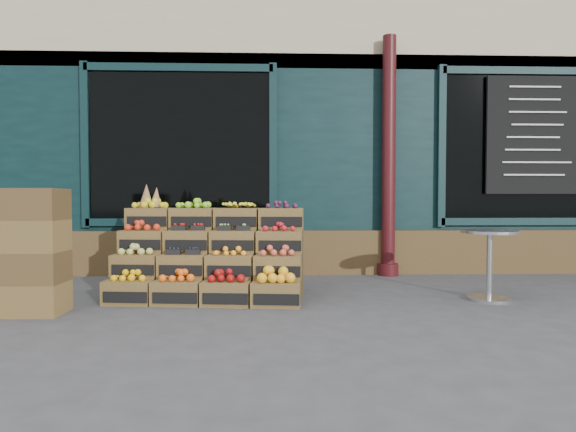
{
  "coord_description": "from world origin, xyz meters",
  "views": [
    {
      "loc": [
        -0.38,
        -4.36,
        1.03
      ],
      "look_at": [
        -0.2,
        0.7,
        0.85
      ],
      "focal_mm": 30.0,
      "sensor_mm": 36.0,
      "label": 1
    }
  ],
  "objects": [
    {
      "name": "spare_crates",
      "position": [
        -2.52,
        -0.02,
        0.56
      ],
      "size": [
        0.57,
        0.4,
        1.12
      ],
      "rotation": [
        0.0,
        0.0,
        -0.01
      ],
      "color": "brown",
      "rests_on": "ground"
    },
    {
      "name": "shop_facade",
      "position": [
        0.0,
        5.11,
        2.4
      ],
      "size": [
        12.0,
        6.24,
        4.8
      ],
      "color": "black",
      "rests_on": "ground"
    },
    {
      "name": "crate_display",
      "position": [
        -1.01,
        0.71,
        0.37
      ],
      "size": [
        2.0,
        1.13,
        1.2
      ],
      "rotation": [
        0.0,
        0.0,
        -0.11
      ],
      "color": "brown",
      "rests_on": "ground"
    },
    {
      "name": "shopkeeper",
      "position": [
        -1.21,
        2.97,
        1.09
      ],
      "size": [
        0.81,
        0.55,
        2.19
      ],
      "primitive_type": "imported",
      "rotation": [
        0.0,
        0.0,
        3.17
      ],
      "color": "#1E6936",
      "rests_on": "ground"
    },
    {
      "name": "bistro_table",
      "position": [
        1.84,
        0.42,
        0.44
      ],
      "size": [
        0.57,
        0.57,
        0.71
      ],
      "rotation": [
        0.0,
        0.0,
        -0.08
      ],
      "color": "silver",
      "rests_on": "ground"
    },
    {
      "name": "ground",
      "position": [
        0.0,
        0.0,
        0.0
      ],
      "size": [
        60.0,
        60.0,
        0.0
      ],
      "primitive_type": "plane",
      "color": "#3D3D3F",
      "rests_on": "ground"
    }
  ]
}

